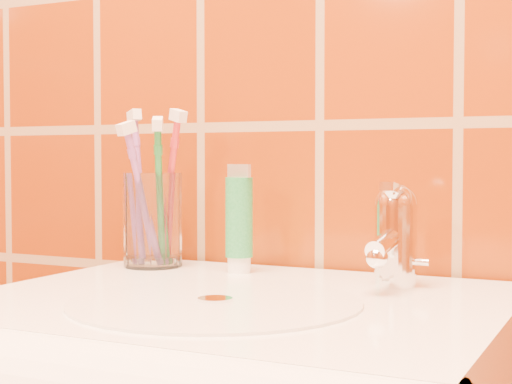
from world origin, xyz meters
The scene contains 7 objects.
glass_tumbler centered at (-0.21, 1.11, 0.91)m, with size 0.08×0.08×0.13m, color white.
toothpaste_tube centered at (-0.08, 1.11, 0.92)m, with size 0.04×0.04×0.14m.
faucet centered at (0.14, 1.09, 0.91)m, with size 0.05×0.11×0.12m.
toothbrush_0 centered at (-0.18, 1.11, 0.95)m, with size 0.07×0.04×0.22m, color red, non-canonical shape.
toothbrush_1 centered at (-0.20, 1.08, 0.95)m, with size 0.04×0.08×0.20m, color #8D4CA4, non-canonical shape.
toothbrush_2 centered at (-0.23, 1.11, 0.96)m, with size 0.06×0.04×0.22m, color #844799, non-canonical shape.
toothbrush_3 centered at (-0.19, 1.09, 0.95)m, with size 0.05×0.07×0.21m, color #1F7731, non-canonical shape.
Camera 1 is at (0.38, 0.22, 1.00)m, focal length 55.00 mm.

